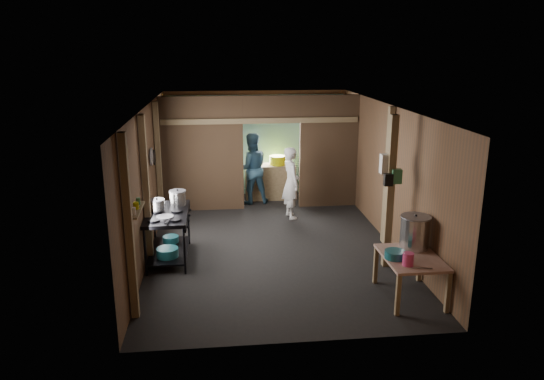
{
  "coord_description": "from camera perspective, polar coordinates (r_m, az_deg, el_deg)",
  "views": [
    {
      "loc": [
        -0.97,
        -9.19,
        3.65
      ],
      "look_at": [
        0.0,
        -0.2,
        1.1
      ],
      "focal_mm": 33.79,
      "sensor_mm": 36.0,
      "label": 1
    }
  ],
  "objects": [
    {
      "name": "turquoise_panel",
      "position": [
        12.9,
        -1.74,
        5.01
      ],
      "size": [
        4.4,
        0.06,
        2.5
      ],
      "primitive_type": "cube",
      "color": "#6CA19B",
      "rests_on": "wall_back"
    },
    {
      "name": "bag_green",
      "position": [
        8.6,
        13.69,
        1.5
      ],
      "size": [
        0.16,
        0.12,
        0.24
      ],
      "primitive_type": "cube",
      "color": "#347A4C",
      "rests_on": "post_free"
    },
    {
      "name": "partition_left",
      "position": [
        11.64,
        -7.8,
        3.94
      ],
      "size": [
        1.85,
        0.1,
        2.6
      ],
      "primitive_type": "cube",
      "color": "#45331D",
      "rests_on": "floor"
    },
    {
      "name": "wall_left",
      "position": [
        9.57,
        -13.65,
        1.08
      ],
      "size": [
        0.0,
        7.0,
        2.6
      ],
      "primitive_type": "cube",
      "color": "brown",
      "rests_on": "ground"
    },
    {
      "name": "post_left_c",
      "position": [
        10.72,
        -12.5,
        2.71
      ],
      "size": [
        0.1,
        0.12,
        2.6
      ],
      "primitive_type": "cube",
      "color": "#917A53",
      "rests_on": "floor"
    },
    {
      "name": "wall_front",
      "position": [
        6.23,
        3.28,
        -6.42
      ],
      "size": [
        4.5,
        0.0,
        2.6
      ],
      "primitive_type": "cube",
      "color": "brown",
      "rests_on": "ground"
    },
    {
      "name": "yellow_tub",
      "position": [
        12.52,
        0.62,
        3.33
      ],
      "size": [
        0.39,
        0.39,
        0.22
      ],
      "primitive_type": "cylinder",
      "color": "#C2C10A",
      "rests_on": "back_counter"
    },
    {
      "name": "post_left_b",
      "position": [
        8.8,
        -13.83,
        -0.21
      ],
      "size": [
        0.1,
        0.12,
        2.6
      ],
      "primitive_type": "cube",
      "color": "#917A53",
      "rests_on": "floor"
    },
    {
      "name": "post_left_a",
      "position": [
        7.1,
        -15.64,
        -4.18
      ],
      "size": [
        0.1,
        0.12,
        2.6
      ],
      "primitive_type": "cube",
      "color": "#917A53",
      "rests_on": "floor"
    },
    {
      "name": "gas_range",
      "position": [
        9.21,
        -11.47,
        -5.01
      ],
      "size": [
        0.76,
        1.47,
        0.87
      ],
      "primitive_type": null,
      "color": "black",
      "rests_on": "floor"
    },
    {
      "name": "cross_beam",
      "position": [
        11.5,
        -1.27,
        7.74
      ],
      "size": [
        4.4,
        0.12,
        0.12
      ],
      "primitive_type": "cube",
      "color": "#917A53",
      "rests_on": "wall_left"
    },
    {
      "name": "ceiling",
      "position": [
        9.3,
        -0.13,
        9.26
      ],
      "size": [
        4.5,
        7.0,
        0.0
      ],
      "primitive_type": "cube",
      "color": "#4D4B4A",
      "rests_on": "ground"
    },
    {
      "name": "back_counter",
      "position": [
        12.63,
        -0.18,
        0.94
      ],
      "size": [
        1.2,
        0.5,
        0.85
      ],
      "primitive_type": "cube",
      "color": "#917A53",
      "rests_on": "floor"
    },
    {
      "name": "partition_right",
      "position": [
        11.91,
        6.32,
        4.26
      ],
      "size": [
        1.35,
        0.1,
        2.6
      ],
      "primitive_type": "cube",
      "color": "#45331D",
      "rests_on": "floor"
    },
    {
      "name": "prep_table",
      "position": [
        8.02,
        15.1,
        -9.31
      ],
      "size": [
        0.81,
        1.11,
        0.66
      ],
      "primitive_type": null,
      "color": "tan",
      "rests_on": "floor"
    },
    {
      "name": "partition_header",
      "position": [
        11.54,
        -0.05,
        9.02
      ],
      "size": [
        1.3,
        0.1,
        0.6
      ],
      "primitive_type": "cube",
      "color": "#45331D",
      "rests_on": "wall_back"
    },
    {
      "name": "blue_tub_front",
      "position": [
        8.99,
        -11.58,
        -6.83
      ],
      "size": [
        0.37,
        0.37,
        0.15
      ],
      "primitive_type": "cylinder",
      "color": "#1B606A",
      "rests_on": "gas_range"
    },
    {
      "name": "pan_lid_big",
      "position": [
        9.88,
        -13.26,
        3.64
      ],
      "size": [
        0.03,
        0.34,
        0.34
      ],
      "primitive_type": "cylinder",
      "rotation": [
        0.0,
        1.57,
        0.0
      ],
      "color": "gray",
      "rests_on": "wall_left"
    },
    {
      "name": "cook",
      "position": [
        11.13,
        2.14,
        0.81
      ],
      "size": [
        0.48,
        0.63,
        1.57
      ],
      "primitive_type": "imported",
      "rotation": [
        0.0,
        0.0,
        1.76
      ],
      "color": "white",
      "rests_on": "floor"
    },
    {
      "name": "jar_white",
      "position": [
        7.28,
        -15.2,
        -2.29
      ],
      "size": [
        0.07,
        0.07,
        0.1
      ],
      "primitive_type": "cylinder",
      "color": "white",
      "rests_on": "wall_shelf"
    },
    {
      "name": "post_free",
      "position": [
        8.7,
        13.0,
        -0.33
      ],
      "size": [
        0.12,
        0.12,
        2.6
      ],
      "primitive_type": "cube",
      "color": "#917A53",
      "rests_on": "floor"
    },
    {
      "name": "blue_tub_back",
      "position": [
        9.63,
        -11.22,
        -5.4
      ],
      "size": [
        0.29,
        0.29,
        0.12
      ],
      "primitive_type": "cylinder",
      "color": "#1B606A",
      "rests_on": "gas_range"
    },
    {
      "name": "worker_back",
      "position": [
        12.16,
        -2.32,
        2.41
      ],
      "size": [
        0.92,
        0.77,
        1.7
      ],
      "primitive_type": "imported",
      "rotation": [
        0.0,
        0.0,
        3.3
      ],
      "color": "#2C5069",
      "rests_on": "floor"
    },
    {
      "name": "wall_right",
      "position": [
        10.02,
        12.78,
        1.78
      ],
      "size": [
        0.0,
        7.0,
        2.6
      ],
      "primitive_type": "cube",
      "color": "brown",
      "rests_on": "ground"
    },
    {
      "name": "wall_back",
      "position": [
        12.94,
        -1.77,
        5.27
      ],
      "size": [
        4.5,
        0.0,
        2.6
      ],
      "primitive_type": "cube",
      "color": "brown",
      "rests_on": "ground"
    },
    {
      "name": "stove_saucepan",
      "position": [
        9.59,
        -12.37,
        -1.2
      ],
      "size": [
        0.18,
        0.18,
        0.09
      ],
      "primitive_type": "cylinder",
      "rotation": [
        0.0,
        0.0,
        0.22
      ],
      "color": "#B8B8B8",
      "rests_on": "gas_range"
    },
    {
      "name": "pink_bucket",
      "position": [
        7.53,
        14.93,
        -7.46
      ],
      "size": [
        0.17,
        0.17,
        0.19
      ],
      "primitive_type": "cylinder",
      "rotation": [
        0.0,
        0.0,
        0.09
      ],
      "color": "#D63973",
      "rests_on": "prep_table"
    },
    {
      "name": "wash_basin",
      "position": [
        7.75,
        13.55,
        -7.0
      ],
      "size": [
        0.32,
        0.32,
        0.11
      ],
      "primitive_type": "cylinder",
      "rotation": [
        0.0,
        0.0,
        0.05
      ],
      "color": "#1B606A",
      "rests_on": "prep_table"
    },
    {
      "name": "floor",
      "position": [
        9.94,
        -0.12,
        -5.8
      ],
      "size": [
        4.5,
        7.0,
        0.0
      ],
      "primitive_type": "cube",
      "color": "black",
      "rests_on": "ground"
    },
    {
      "name": "pan_lid_small",
      "position": [
        10.29,
        -12.97,
        3.56
      ],
      "size": [
        0.03,
        0.3,
        0.3
      ],
      "primitive_type": "cylinder",
      "rotation": [
        0.0,
        1.57,
        0.0
      ],
      "color": "black",
      "rests_on": "wall_left"
    },
    {
      "name": "knife",
      "position": [
        7.52,
        16.32,
        -8.34
      ],
      "size": [
        0.3,
        0.11,
        0.01
      ],
      "primitive_type": "cube",
      "rotation": [
        0.0,
        0.0,
        -0.27
      ],
      "color": "#B8B8B8",
      "rests_on": "prep_table"
    },
    {
      "name": "jar_green",
      "position": [
        7.72,
        -14.69,
        -1.22
      ],
      "size": [
        0.06,
        0.06,
        0.1
      ],
      "primitive_type": "cylinder",
      "color": "#347A4C",
      "rests_on": "wall_shelf"
    },
    {
      "name": "jar_yellow",
      "position": [
        7.51,
        -14.92,
        -1.7
      ],
      "size": [
        0.08,
        0.08,
        0.1
      ],
      "primitive_type": "cylinder",
      "color": "#C2C10A",
      "rests_on": "wall_shelf"
    },
    {
      "name": "bag_white",
      "position": [
        8.64,
        12.71,
        2.86
      ],
      "size": [
        0.22,
        0.15,
        0.32
      ],
      "primitive_type": "cube",
      "color": "white",
      "rests_on": "post_free"
    },
    {
      "name": "stove_pot_large",
      "position": [
        9.35,
        -10.44,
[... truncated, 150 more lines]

